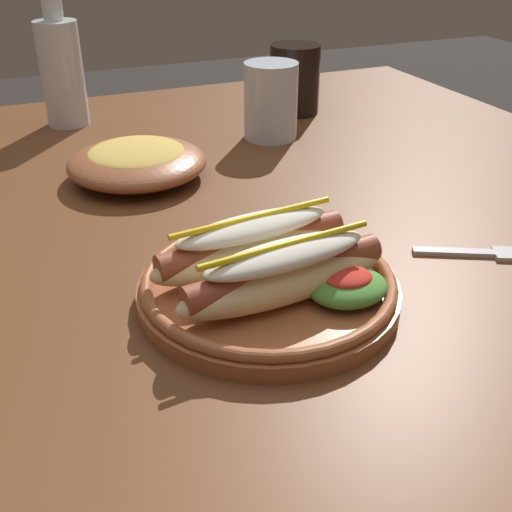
% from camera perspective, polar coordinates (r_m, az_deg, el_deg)
% --- Properties ---
extents(dining_table, '(1.20, 1.07, 0.74)m').
position_cam_1_polar(dining_table, '(0.84, -2.92, -0.18)').
color(dining_table, brown).
rests_on(dining_table, ground_plane).
extents(hot_dog_plate, '(0.25, 0.25, 0.08)m').
position_cam_1_polar(hot_dog_plate, '(0.58, 1.44, -1.70)').
color(hot_dog_plate, '#9E5633').
rests_on(hot_dog_plate, dining_table).
extents(fork, '(0.12, 0.07, 0.00)m').
position_cam_1_polar(fork, '(0.70, 19.81, 0.25)').
color(fork, silver).
rests_on(fork, dining_table).
extents(soda_cup, '(0.09, 0.09, 0.12)m').
position_cam_1_polar(soda_cup, '(1.13, 3.55, 15.81)').
color(soda_cup, black).
rests_on(soda_cup, dining_table).
extents(water_cup, '(0.08, 0.08, 0.12)m').
position_cam_1_polar(water_cup, '(1.00, 1.36, 13.97)').
color(water_cup, silver).
rests_on(water_cup, dining_table).
extents(glass_bottle, '(0.07, 0.07, 0.24)m').
position_cam_1_polar(glass_bottle, '(1.10, -17.37, 16.13)').
color(glass_bottle, silver).
rests_on(glass_bottle, dining_table).
extents(side_bowl, '(0.19, 0.19, 0.05)m').
position_cam_1_polar(side_bowl, '(0.86, -10.80, 8.54)').
color(side_bowl, brown).
rests_on(side_bowl, dining_table).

